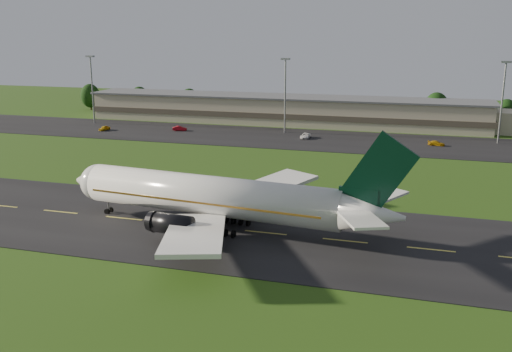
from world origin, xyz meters
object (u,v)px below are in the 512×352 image
(light_mast_centre, at_px, (285,87))
(light_mast_east, at_px, (503,92))
(terminal, at_px, (302,111))
(service_vehicle_d, at_px, (436,143))
(service_vehicle_c, at_px, (305,136))
(service_vehicle_a, at_px, (104,128))
(light_mast_west, at_px, (92,81))
(airliner, at_px, (215,197))
(service_vehicle_b, at_px, (180,128))

(light_mast_centre, xyz_separation_m, light_mast_east, (55.00, 0.00, 0.00))
(terminal, bearing_deg, service_vehicle_d, -31.74)
(light_mast_centre, relative_size, service_vehicle_d, 5.06)
(light_mast_centre, xyz_separation_m, service_vehicle_d, (40.20, -7.82, -12.05))
(terminal, relative_size, light_mast_east, 7.13)
(light_mast_east, distance_m, service_vehicle_d, 20.63)
(light_mast_centre, bearing_deg, service_vehicle_c, -44.01)
(terminal, relative_size, service_vehicle_a, 38.04)
(light_mast_west, xyz_separation_m, service_vehicle_c, (67.36, -7.11, -11.98))
(airliner, relative_size, service_vehicle_d, 12.75)
(terminal, xyz_separation_m, light_mast_centre, (-1.40, -16.18, 8.75))
(light_mast_centre, bearing_deg, airliner, -83.12)
(service_vehicle_c, height_order, service_vehicle_d, service_vehicle_c)
(light_mast_east, height_order, service_vehicle_d, light_mast_east)
(light_mast_west, height_order, service_vehicle_d, light_mast_west)
(light_mast_west, relative_size, service_vehicle_a, 5.34)
(airliner, xyz_separation_m, terminal, (-8.26, 96.27, -0.67))
(service_vehicle_c, bearing_deg, light_mast_east, 7.62)
(terminal, distance_m, light_mast_east, 56.67)
(service_vehicle_a, relative_size, service_vehicle_b, 0.97)
(airliner, height_order, service_vehicle_b, airliner)
(light_mast_centre, relative_size, service_vehicle_a, 5.34)
(light_mast_east, bearing_deg, service_vehicle_a, -173.73)
(terminal, xyz_separation_m, service_vehicle_a, (-51.04, -27.68, -3.24))
(terminal, relative_size, service_vehicle_b, 36.75)
(terminal, height_order, service_vehicle_a, terminal)
(airliner, height_order, service_vehicle_d, airliner)
(light_mast_centre, xyz_separation_m, service_vehicle_a, (-49.64, -11.49, -11.99))
(light_mast_east, xyz_separation_m, service_vehicle_b, (-84.03, -5.82, -11.99))
(airliner, distance_m, service_vehicle_c, 73.11)
(light_mast_east, xyz_separation_m, service_vehicle_d, (-14.80, -7.82, -12.05))
(airliner, xyz_separation_m, service_vehicle_c, (-2.30, 72.97, -3.91))
(light_mast_east, bearing_deg, service_vehicle_b, -176.04)
(service_vehicle_c, bearing_deg, service_vehicle_a, -176.48)
(light_mast_centre, distance_m, service_vehicle_a, 52.35)
(service_vehicle_c, bearing_deg, light_mast_west, 173.10)
(light_mast_centre, height_order, service_vehicle_c, light_mast_centre)
(terminal, distance_m, service_vehicle_b, 37.69)
(service_vehicle_b, bearing_deg, terminal, -67.61)
(airliner, height_order, light_mast_centre, light_mast_centre)
(service_vehicle_d, bearing_deg, service_vehicle_c, 95.40)
(terminal, height_order, service_vehicle_c, terminal)
(light_mast_west, relative_size, service_vehicle_b, 5.16)
(terminal, height_order, service_vehicle_d, terminal)
(service_vehicle_b, bearing_deg, light_mast_west, 65.89)
(airliner, distance_m, service_vehicle_a, 90.76)
(light_mast_east, height_order, service_vehicle_a, light_mast_east)
(light_mast_west, distance_m, service_vehicle_c, 68.79)
(service_vehicle_b, xyz_separation_m, service_vehicle_d, (69.23, -2.00, -0.07))
(light_mast_west, bearing_deg, terminal, 14.76)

